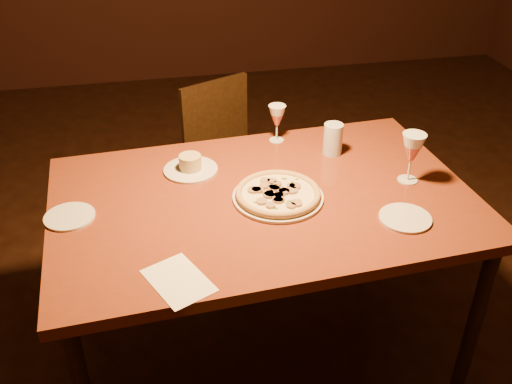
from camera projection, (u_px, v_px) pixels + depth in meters
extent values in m
plane|color=#321B10|center=(294.00, 359.00, 2.50)|extent=(7.00, 7.00, 0.00)
cube|color=maroon|center=(263.00, 201.00, 2.11)|extent=(1.58, 1.07, 0.04)
cylinder|color=black|center=(84.00, 250.00, 2.52)|extent=(0.05, 0.05, 0.78)
cylinder|color=black|center=(473.00, 326.00, 2.13)|extent=(0.05, 0.05, 0.78)
cylinder|color=black|center=(375.00, 204.00, 2.83)|extent=(0.05, 0.05, 0.78)
cube|color=black|center=(236.00, 164.00, 3.07)|extent=(0.54, 0.54, 0.04)
cube|color=black|center=(215.00, 115.00, 3.09)|extent=(0.38, 0.20, 0.39)
cylinder|color=black|center=(229.00, 223.00, 3.00)|extent=(0.04, 0.04, 0.42)
cylinder|color=black|center=(196.00, 196.00, 3.22)|extent=(0.04, 0.04, 0.42)
cylinder|color=black|center=(278.00, 203.00, 3.17)|extent=(0.04, 0.04, 0.42)
cylinder|color=black|center=(243.00, 178.00, 3.39)|extent=(0.04, 0.04, 0.42)
cylinder|color=silver|center=(278.00, 197.00, 2.08)|extent=(0.33, 0.33, 0.01)
cylinder|color=beige|center=(278.00, 194.00, 2.07)|extent=(0.30, 0.30, 0.01)
torus|color=tan|center=(278.00, 193.00, 2.07)|extent=(0.31, 0.31, 0.02)
cylinder|color=silver|center=(191.00, 170.00, 2.25)|extent=(0.21, 0.21, 0.01)
cylinder|color=tan|center=(190.00, 162.00, 2.23)|extent=(0.09, 0.09, 0.06)
cylinder|color=silver|center=(333.00, 139.00, 2.34)|extent=(0.08, 0.08, 0.13)
cylinder|color=silver|center=(70.00, 217.00, 1.97)|extent=(0.17, 0.17, 0.01)
cylinder|color=silver|center=(405.00, 218.00, 1.97)|extent=(0.18, 0.18, 0.01)
cube|color=white|center=(179.00, 281.00, 1.70)|extent=(0.23, 0.26, 0.00)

